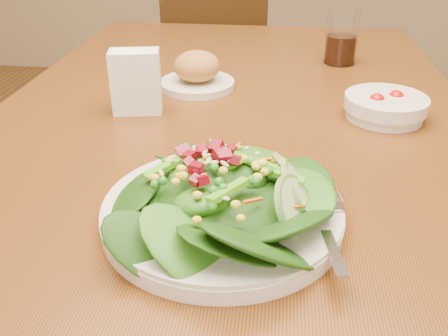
{
  "coord_description": "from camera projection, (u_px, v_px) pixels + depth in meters",
  "views": [
    {
      "loc": [
        0.08,
        -0.86,
        1.11
      ],
      "look_at": [
        0.02,
        -0.33,
        0.81
      ],
      "focal_mm": 40.0,
      "sensor_mm": 36.0,
      "label": 1
    }
  ],
  "objects": [
    {
      "name": "dining_table",
      "position": [
        231.0,
        160.0,
        0.98
      ],
      "size": [
        0.9,
        1.4,
        0.75
      ],
      "color": "brown",
      "rests_on": "ground_plane"
    },
    {
      "name": "chair_far",
      "position": [
        211.0,
        74.0,
        2.02
      ],
      "size": [
        0.49,
        0.49,
        0.88
      ],
      "rotation": [
        0.0,
        0.0,
        3.39
      ],
      "color": "#3A2109",
      "rests_on": "ground_plane"
    },
    {
      "name": "salad_plate",
      "position": [
        231.0,
        199.0,
        0.61
      ],
      "size": [
        0.3,
        0.3,
        0.09
      ],
      "rotation": [
        0.0,
        0.0,
        0.27
      ],
      "color": "silver",
      "rests_on": "dining_table"
    },
    {
      "name": "bread_plate",
      "position": [
        197.0,
        73.0,
        1.03
      ],
      "size": [
        0.15,
        0.15,
        0.08
      ],
      "color": "silver",
      "rests_on": "dining_table"
    },
    {
      "name": "tomato_bowl",
      "position": [
        385.0,
        107.0,
        0.9
      ],
      "size": [
        0.15,
        0.15,
        0.05
      ],
      "color": "silver",
      "rests_on": "dining_table"
    },
    {
      "name": "drinking_glass",
      "position": [
        341.0,
        39.0,
        1.17
      ],
      "size": [
        0.08,
        0.08,
        0.13
      ],
      "color": "silver",
      "rests_on": "dining_table"
    },
    {
      "name": "napkin_holder",
      "position": [
        136.0,
        80.0,
        0.9
      ],
      "size": [
        0.1,
        0.06,
        0.12
      ],
      "rotation": [
        0.0,
        0.0,
        0.18
      ],
      "color": "white",
      "rests_on": "dining_table"
    }
  ]
}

